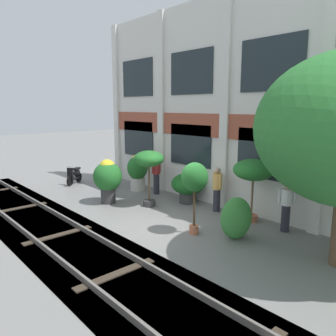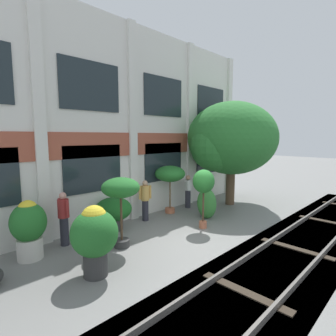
{
  "view_description": "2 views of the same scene",
  "coord_description": "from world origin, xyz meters",
  "px_view_note": "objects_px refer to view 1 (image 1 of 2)",
  "views": [
    {
      "loc": [
        7.6,
        -6.62,
        3.82
      ],
      "look_at": [
        -1.02,
        1.18,
        1.63
      ],
      "focal_mm": 35.0,
      "sensor_mm": 36.0,
      "label": 1
    },
    {
      "loc": [
        -6.52,
        -5.42,
        3.42
      ],
      "look_at": [
        1.09,
        2.13,
        2.11
      ],
      "focal_mm": 28.0,
      "sensor_mm": 36.0,
      "label": 2
    }
  ],
  "objects_px": {
    "resident_watching_tracks": "(286,205)",
    "scooter_near_curb": "(75,175)",
    "potted_plant_terracotta_small": "(195,179)",
    "potted_plant_low_pan": "(149,162)",
    "potted_plant_wide_bowl": "(109,180)",
    "resident_by_doorway": "(156,174)",
    "topiary_hedge": "(236,218)",
    "potted_plant_glazed_jar": "(108,177)",
    "potted_plant_tall_urn": "(253,172)",
    "resident_near_plants": "(217,188)",
    "potted_plant_ribbed_drum": "(188,185)",
    "potted_plant_fluted_column": "(138,170)"
  },
  "relations": [
    {
      "from": "potted_plant_glazed_jar",
      "to": "potted_plant_fluted_column",
      "type": "xyz_separation_m",
      "value": [
        -0.83,
        2.1,
        -0.1
      ]
    },
    {
      "from": "resident_watching_tracks",
      "to": "scooter_near_curb",
      "type": "bearing_deg",
      "value": -117.95
    },
    {
      "from": "potted_plant_glazed_jar",
      "to": "potted_plant_low_pan",
      "type": "bearing_deg",
      "value": 33.32
    },
    {
      "from": "potted_plant_fluted_column",
      "to": "resident_by_doorway",
      "type": "bearing_deg",
      "value": 11.68
    },
    {
      "from": "potted_plant_terracotta_small",
      "to": "potted_plant_low_pan",
      "type": "bearing_deg",
      "value": 166.14
    },
    {
      "from": "potted_plant_glazed_jar",
      "to": "resident_by_doorway",
      "type": "relative_size",
      "value": 1.05
    },
    {
      "from": "potted_plant_glazed_jar",
      "to": "resident_by_doorway",
      "type": "distance_m",
      "value": 2.34
    },
    {
      "from": "resident_by_doorway",
      "to": "resident_near_plants",
      "type": "relative_size",
      "value": 1.03
    },
    {
      "from": "potted_plant_glazed_jar",
      "to": "potted_plant_tall_urn",
      "type": "bearing_deg",
      "value": 25.47
    },
    {
      "from": "topiary_hedge",
      "to": "potted_plant_wide_bowl",
      "type": "bearing_deg",
      "value": 176.3
    },
    {
      "from": "resident_watching_tracks",
      "to": "resident_near_plants",
      "type": "relative_size",
      "value": 0.95
    },
    {
      "from": "potted_plant_tall_urn",
      "to": "topiary_hedge",
      "type": "relative_size",
      "value": 1.7
    },
    {
      "from": "potted_plant_wide_bowl",
      "to": "potted_plant_tall_urn",
      "type": "bearing_deg",
      "value": 8.79
    },
    {
      "from": "potted_plant_low_pan",
      "to": "potted_plant_tall_urn",
      "type": "xyz_separation_m",
      "value": [
        3.65,
        1.48,
        -0.04
      ]
    },
    {
      "from": "potted_plant_ribbed_drum",
      "to": "potted_plant_terracotta_small",
      "type": "distance_m",
      "value": 3.44
    },
    {
      "from": "resident_by_doorway",
      "to": "resident_watching_tracks",
      "type": "distance_m",
      "value": 6.07
    },
    {
      "from": "potted_plant_terracotta_small",
      "to": "potted_plant_tall_urn",
      "type": "bearing_deg",
      "value": 76.64
    },
    {
      "from": "potted_plant_ribbed_drum",
      "to": "scooter_near_curb",
      "type": "distance_m",
      "value": 6.43
    },
    {
      "from": "resident_watching_tracks",
      "to": "topiary_hedge",
      "type": "bearing_deg",
      "value": -60.98
    },
    {
      "from": "potted_plant_ribbed_drum",
      "to": "topiary_hedge",
      "type": "height_order",
      "value": "topiary_hedge"
    },
    {
      "from": "potted_plant_ribbed_drum",
      "to": "resident_by_doorway",
      "type": "distance_m",
      "value": 1.88
    },
    {
      "from": "potted_plant_terracotta_small",
      "to": "scooter_near_curb",
      "type": "distance_m",
      "value": 8.7
    },
    {
      "from": "potted_plant_glazed_jar",
      "to": "resident_near_plants",
      "type": "xyz_separation_m",
      "value": [
        3.62,
        2.39,
        -0.16
      ]
    },
    {
      "from": "potted_plant_wide_bowl",
      "to": "resident_near_plants",
      "type": "relative_size",
      "value": 0.55
    },
    {
      "from": "potted_plant_tall_urn",
      "to": "scooter_near_curb",
      "type": "distance_m",
      "value": 9.41
    },
    {
      "from": "potted_plant_fluted_column",
      "to": "topiary_hedge",
      "type": "bearing_deg",
      "value": -11.22
    },
    {
      "from": "potted_plant_tall_urn",
      "to": "potted_plant_fluted_column",
      "type": "bearing_deg",
      "value": -176.85
    },
    {
      "from": "potted_plant_low_pan",
      "to": "potted_plant_tall_urn",
      "type": "bearing_deg",
      "value": 22.03
    },
    {
      "from": "potted_plant_fluted_column",
      "to": "resident_near_plants",
      "type": "xyz_separation_m",
      "value": [
        4.45,
        0.29,
        -0.06
      ]
    },
    {
      "from": "resident_by_doorway",
      "to": "potted_plant_fluted_column",
      "type": "bearing_deg",
      "value": 5.09
    },
    {
      "from": "potted_plant_glazed_jar",
      "to": "resident_by_doorway",
      "type": "xyz_separation_m",
      "value": [
        0.25,
        2.33,
        -0.14
      ]
    },
    {
      "from": "scooter_near_curb",
      "to": "resident_by_doorway",
      "type": "xyz_separation_m",
      "value": [
        4.29,
        1.76,
        0.48
      ]
    },
    {
      "from": "potted_plant_tall_urn",
      "to": "topiary_hedge",
      "type": "bearing_deg",
      "value": -71.28
    },
    {
      "from": "potted_plant_wide_bowl",
      "to": "potted_plant_fluted_column",
      "type": "bearing_deg",
      "value": 32.03
    },
    {
      "from": "potted_plant_fluted_column",
      "to": "potted_plant_wide_bowl",
      "type": "distance_m",
      "value": 1.58
    },
    {
      "from": "potted_plant_wide_bowl",
      "to": "resident_by_doorway",
      "type": "bearing_deg",
      "value": 23.35
    },
    {
      "from": "potted_plant_wide_bowl",
      "to": "resident_near_plants",
      "type": "xyz_separation_m",
      "value": [
        5.71,
        1.08,
        0.49
      ]
    },
    {
      "from": "potted_plant_low_pan",
      "to": "resident_near_plants",
      "type": "height_order",
      "value": "potted_plant_low_pan"
    },
    {
      "from": "potted_plant_glazed_jar",
      "to": "scooter_near_curb",
      "type": "relative_size",
      "value": 1.5
    },
    {
      "from": "potted_plant_glazed_jar",
      "to": "potted_plant_fluted_column",
      "type": "relative_size",
      "value": 1.06
    },
    {
      "from": "potted_plant_fluted_column",
      "to": "potted_plant_wide_bowl",
      "type": "bearing_deg",
      "value": -147.97
    },
    {
      "from": "potted_plant_glazed_jar",
      "to": "potted_plant_low_pan",
      "type": "height_order",
      "value": "potted_plant_low_pan"
    },
    {
      "from": "scooter_near_curb",
      "to": "resident_watching_tracks",
      "type": "xyz_separation_m",
      "value": [
        10.36,
        1.86,
        0.4
      ]
    },
    {
      "from": "potted_plant_glazed_jar",
      "to": "potted_plant_terracotta_small",
      "type": "bearing_deg",
      "value": 2.3
    },
    {
      "from": "potted_plant_tall_urn",
      "to": "scooter_near_curb",
      "type": "height_order",
      "value": "potted_plant_tall_urn"
    },
    {
      "from": "potted_plant_fluted_column",
      "to": "topiary_hedge",
      "type": "height_order",
      "value": "potted_plant_fluted_column"
    },
    {
      "from": "potted_plant_wide_bowl",
      "to": "resident_by_doorway",
      "type": "height_order",
      "value": "resident_by_doorway"
    },
    {
      "from": "resident_by_doorway",
      "to": "resident_watching_tracks",
      "type": "relative_size",
      "value": 1.08
    },
    {
      "from": "potted_plant_terracotta_small",
      "to": "resident_watching_tracks",
      "type": "distance_m",
      "value": 2.98
    },
    {
      "from": "potted_plant_low_pan",
      "to": "potted_plant_fluted_column",
      "type": "bearing_deg",
      "value": 153.18
    }
  ]
}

